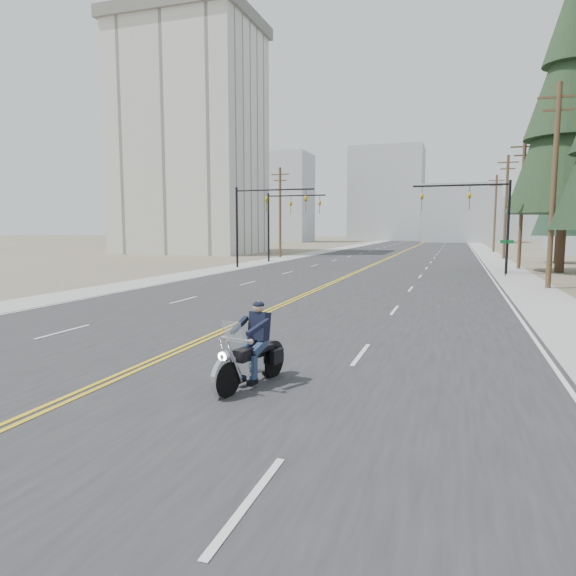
# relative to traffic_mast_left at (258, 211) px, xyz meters

# --- Properties ---
(ground_plane) EXTENTS (400.00, 400.00, 0.00)m
(ground_plane) POSITION_rel_traffic_mast_left_xyz_m (8.98, -32.00, -4.94)
(ground_plane) COLOR #776D56
(ground_plane) RESTS_ON ground
(road) EXTENTS (20.00, 200.00, 0.01)m
(road) POSITION_rel_traffic_mast_left_xyz_m (8.98, 38.00, -4.93)
(road) COLOR #303033
(road) RESTS_ON ground
(sidewalk_left) EXTENTS (3.00, 200.00, 0.01)m
(sidewalk_left) POSITION_rel_traffic_mast_left_xyz_m (-2.52, 38.00, -4.93)
(sidewalk_left) COLOR #A5A5A0
(sidewalk_left) RESTS_ON ground
(sidewalk_right) EXTENTS (3.00, 200.00, 0.01)m
(sidewalk_right) POSITION_rel_traffic_mast_left_xyz_m (20.48, 38.00, -4.93)
(sidewalk_right) COLOR #A5A5A0
(sidewalk_right) RESTS_ON ground
(traffic_mast_left) EXTENTS (7.10, 0.26, 7.00)m
(traffic_mast_left) POSITION_rel_traffic_mast_left_xyz_m (0.00, 0.00, 0.00)
(traffic_mast_left) COLOR black
(traffic_mast_left) RESTS_ON ground
(traffic_mast_right) EXTENTS (7.10, 0.26, 7.00)m
(traffic_mast_right) POSITION_rel_traffic_mast_left_xyz_m (17.95, 0.00, 0.00)
(traffic_mast_right) COLOR black
(traffic_mast_right) RESTS_ON ground
(traffic_mast_far) EXTENTS (6.10, 0.26, 7.00)m
(traffic_mast_far) POSITION_rel_traffic_mast_left_xyz_m (-0.33, 8.00, -0.06)
(traffic_mast_far) COLOR black
(traffic_mast_far) RESTS_ON ground
(street_sign) EXTENTS (0.90, 0.06, 2.62)m
(street_sign) POSITION_rel_traffic_mast_left_xyz_m (19.78, -2.00, -3.13)
(street_sign) COLOR black
(street_sign) RESTS_ON ground
(utility_pole_b) EXTENTS (2.20, 0.30, 11.50)m
(utility_pole_b) POSITION_rel_traffic_mast_left_xyz_m (21.48, -9.00, 1.05)
(utility_pole_b) COLOR brown
(utility_pole_b) RESTS_ON ground
(utility_pole_c) EXTENTS (2.20, 0.30, 11.00)m
(utility_pole_c) POSITION_rel_traffic_mast_left_xyz_m (21.48, 6.00, 0.79)
(utility_pole_c) COLOR brown
(utility_pole_c) RESTS_ON ground
(utility_pole_d) EXTENTS (2.20, 0.30, 11.50)m
(utility_pole_d) POSITION_rel_traffic_mast_left_xyz_m (21.48, 21.00, 1.05)
(utility_pole_d) COLOR brown
(utility_pole_d) RESTS_ON ground
(utility_pole_e) EXTENTS (2.20, 0.30, 11.00)m
(utility_pole_e) POSITION_rel_traffic_mast_left_xyz_m (21.48, 38.00, 0.79)
(utility_pole_e) COLOR brown
(utility_pole_e) RESTS_ON ground
(utility_pole_left) EXTENTS (2.20, 0.30, 10.50)m
(utility_pole_left) POSITION_rel_traffic_mast_left_xyz_m (-3.52, 16.00, 0.54)
(utility_pole_left) COLOR brown
(utility_pole_left) RESTS_ON ground
(apartment_block) EXTENTS (18.00, 14.00, 30.00)m
(apartment_block) POSITION_rel_traffic_mast_left_xyz_m (-19.02, 23.00, 10.06)
(apartment_block) COLOR silver
(apartment_block) RESTS_ON ground
(haze_bldg_a) EXTENTS (14.00, 12.00, 22.00)m
(haze_bldg_a) POSITION_rel_traffic_mast_left_xyz_m (-26.02, 83.00, 6.06)
(haze_bldg_a) COLOR #B7BCC6
(haze_bldg_a) RESTS_ON ground
(haze_bldg_b) EXTENTS (18.00, 14.00, 14.00)m
(haze_bldg_b) POSITION_rel_traffic_mast_left_xyz_m (16.98, 93.00, 2.06)
(haze_bldg_b) COLOR #ADB2B7
(haze_bldg_b) RESTS_ON ground
(haze_bldg_d) EXTENTS (20.00, 15.00, 26.00)m
(haze_bldg_d) POSITION_rel_traffic_mast_left_xyz_m (-3.02, 108.00, 8.06)
(haze_bldg_d) COLOR #ADB2B7
(haze_bldg_d) RESTS_ON ground
(haze_bldg_e) EXTENTS (14.00, 14.00, 12.00)m
(haze_bldg_e) POSITION_rel_traffic_mast_left_xyz_m (33.98, 118.00, 1.06)
(haze_bldg_e) COLOR #B7BCC6
(haze_bldg_e) RESTS_ON ground
(haze_bldg_f) EXTENTS (12.00, 12.00, 16.00)m
(haze_bldg_f) POSITION_rel_traffic_mast_left_xyz_m (-41.02, 98.00, 3.06)
(haze_bldg_f) COLOR #ADB2B7
(haze_bldg_f) RESTS_ON ground
(motorcyclist) EXTENTS (1.55, 2.55, 1.86)m
(motorcyclist) POSITION_rel_traffic_mast_left_xyz_m (12.17, -31.52, -4.01)
(motorcyclist) COLOR black
(motorcyclist) RESTS_ON ground
(conifer_tall) EXTENTS (8.27, 8.27, 22.98)m
(conifer_tall) POSITION_rel_traffic_mast_left_xyz_m (24.08, 3.05, 8.26)
(conifer_tall) COLOR #382619
(conifer_tall) RESTS_ON ground
(conifer_far) EXTENTS (5.09, 5.09, 13.63)m
(conifer_far) POSITION_rel_traffic_mast_left_xyz_m (25.99, 15.18, 2.88)
(conifer_far) COLOR #382619
(conifer_far) RESTS_ON ground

